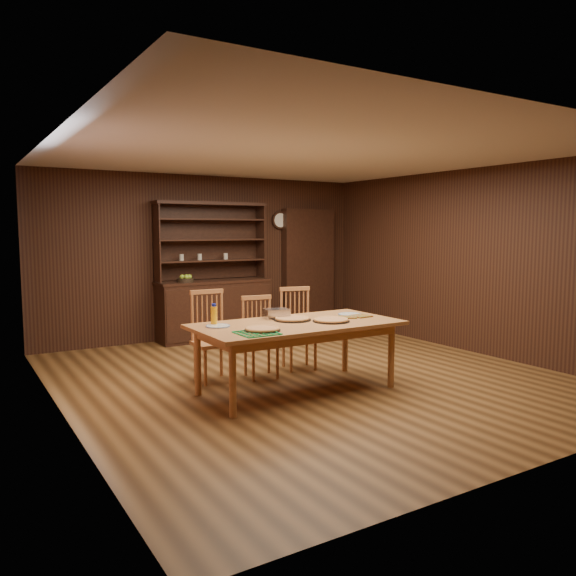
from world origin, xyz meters
TOP-DOWN VIEW (x-y plane):
  - floor at (0.00, 0.00)m, footprint 6.00×6.00m
  - room_shell at (0.00, 0.00)m, footprint 6.00×6.00m
  - china_hutch at (-0.00, 2.75)m, footprint 1.84×0.52m
  - doorway at (1.90, 2.90)m, footprint 1.00×0.18m
  - wall_clock at (1.35, 2.96)m, footprint 0.30×0.05m
  - dining_table at (-0.44, -0.42)m, footprint 2.20×1.10m
  - chair_left at (-1.04, 0.50)m, footprint 0.44×0.42m
  - chair_center at (-0.49, 0.35)m, footprint 0.44×0.43m
  - chair_right at (0.13, 0.47)m, footprint 0.49×0.48m
  - pizza_left at (-0.99, -0.65)m, footprint 0.36×0.36m
  - pizza_right at (-0.09, -0.56)m, footprint 0.40×0.40m
  - pizza_center at (-0.40, -0.26)m, footprint 0.41×0.41m
  - cooling_rack at (-1.11, -0.75)m, footprint 0.40×0.40m
  - plate_left at (-1.27, -0.22)m, footprint 0.25×0.25m
  - plate_right at (0.37, -0.29)m, footprint 0.27×0.27m
  - foil_dish at (-0.48, -0.05)m, footprint 0.30×0.23m
  - juice_bottle at (-1.27, -0.12)m, footprint 0.07×0.07m
  - pot_holder_a at (0.40, -0.45)m, footprint 0.22×0.22m
  - pot_holder_b at (0.23, -0.43)m, footprint 0.25×0.25m
  - fruit_bowl at (-0.49, 2.69)m, footprint 0.26×0.26m

SIDE VIEW (x-z plane):
  - floor at x=0.00m, z-range 0.00..0.00m
  - chair_center at x=-0.49m, z-range 0.03..0.99m
  - chair_right at x=0.13m, z-range 0.03..1.05m
  - chair_left at x=-1.04m, z-range 0.03..1.08m
  - china_hutch at x=0.00m, z-range -0.49..1.68m
  - dining_table at x=-0.44m, z-range 0.31..1.06m
  - pot_holder_b at x=0.23m, z-range 0.75..0.76m
  - pot_holder_a at x=0.40m, z-range 0.75..0.77m
  - cooling_rack at x=-1.11m, z-range 0.75..0.77m
  - plate_right at x=0.37m, z-range 0.75..0.77m
  - plate_left at x=-1.27m, z-range 0.75..0.77m
  - pizza_center at x=-0.40m, z-range 0.75..0.79m
  - pizza_right at x=-0.09m, z-range 0.75..0.79m
  - pizza_left at x=-0.99m, z-range 0.75..0.79m
  - foil_dish at x=-0.48m, z-range 0.75..0.86m
  - juice_bottle at x=-1.27m, z-range 0.74..0.97m
  - fruit_bowl at x=-0.49m, z-range 0.93..1.04m
  - doorway at x=1.90m, z-range 0.00..2.10m
  - room_shell at x=0.00m, z-range -1.42..4.58m
  - wall_clock at x=1.35m, z-range 1.75..2.05m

